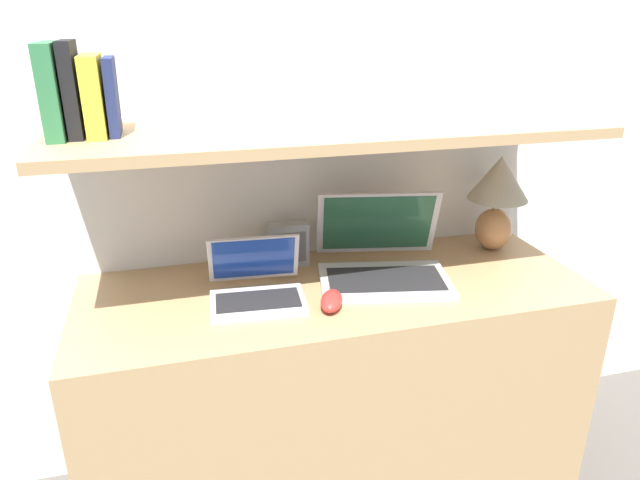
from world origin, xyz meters
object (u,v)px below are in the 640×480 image
(book_yellow, at_px, (94,96))
(book_black, at_px, (72,90))
(table_lamp, at_px, (498,192))
(computer_mouse, at_px, (331,301))
(book_green, at_px, (53,91))
(router_box, at_px, (288,244))
(laptop_large, at_px, (382,260))
(laptop_small, at_px, (257,287))
(book_navy, at_px, (112,97))

(book_yellow, bearing_deg, book_black, 180.00)
(table_lamp, bearing_deg, book_yellow, -176.60)
(computer_mouse, xyz_separation_m, book_black, (-0.58, 0.19, 0.54))
(table_lamp, relative_size, book_green, 1.45)
(table_lamp, bearing_deg, router_box, 175.77)
(laptop_large, distance_m, book_green, 0.97)
(book_green, height_order, book_yellow, book_green)
(book_black, bearing_deg, router_box, 12.64)
(router_box, height_order, book_yellow, book_yellow)
(laptop_small, height_order, book_green, book_green)
(laptop_small, relative_size, book_yellow, 1.44)
(laptop_small, distance_m, book_yellow, 0.62)
(laptop_large, xyz_separation_m, laptop_small, (-0.38, -0.05, -0.01))
(laptop_large, distance_m, router_box, 0.29)
(book_yellow, bearing_deg, laptop_small, -14.25)
(book_yellow, bearing_deg, book_navy, 0.00)
(laptop_large, height_order, book_navy, book_navy)
(laptop_large, bearing_deg, computer_mouse, -142.77)
(table_lamp, xyz_separation_m, book_yellow, (-1.16, -0.07, 0.35))
(computer_mouse, bearing_deg, book_black, 162.17)
(laptop_large, relative_size, book_green, 1.98)
(table_lamp, distance_m, book_yellow, 1.22)
(router_box, xyz_separation_m, book_green, (-0.57, -0.12, 0.49))
(router_box, bearing_deg, book_green, -168.26)
(laptop_small, bearing_deg, computer_mouse, -28.06)
(table_lamp, xyz_separation_m, book_navy, (-1.12, -0.07, 0.35))
(router_box, relative_size, book_yellow, 0.73)
(book_navy, bearing_deg, router_box, 14.98)
(computer_mouse, xyz_separation_m, book_yellow, (-0.54, 0.19, 0.53))
(computer_mouse, bearing_deg, laptop_large, 37.23)
(book_yellow, relative_size, book_navy, 1.03)
(book_navy, bearing_deg, table_lamp, 3.52)
(computer_mouse, relative_size, book_green, 0.57)
(table_lamp, distance_m, laptop_large, 0.46)
(table_lamp, relative_size, book_black, 1.43)
(router_box, xyz_separation_m, book_yellow, (-0.49, -0.12, 0.48))
(book_green, xyz_separation_m, book_navy, (0.13, 0.00, -0.02))
(book_black, bearing_deg, book_yellow, 0.00)
(laptop_large, bearing_deg, router_box, 147.99)
(table_lamp, distance_m, laptop_small, 0.84)
(computer_mouse, bearing_deg, router_box, 99.18)
(laptop_small, xyz_separation_m, book_yellow, (-0.35, 0.09, 0.51))
(table_lamp, height_order, computer_mouse, table_lamp)
(book_black, bearing_deg, laptop_large, -2.64)
(book_navy, bearing_deg, book_yellow, 180.00)
(laptop_small, distance_m, book_navy, 0.60)
(computer_mouse, relative_size, router_box, 0.91)
(router_box, distance_m, book_navy, 0.66)
(table_lamp, xyz_separation_m, router_box, (-0.68, 0.05, -0.13))
(table_lamp, bearing_deg, book_green, -176.84)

